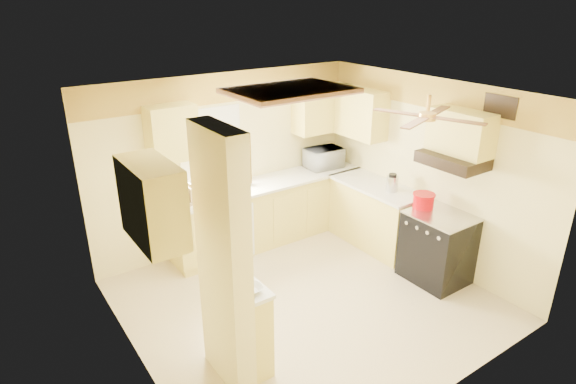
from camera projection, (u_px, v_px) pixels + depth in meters
floor at (306, 300)px, 5.85m from camera, size 4.00×4.00×0.00m
ceiling at (310, 95)px, 4.90m from camera, size 4.00×4.00×0.00m
wall_back at (227, 162)px, 6.82m from camera, size 4.00×0.00×4.00m
wall_front at (448, 285)px, 3.94m from camera, size 4.00×0.00×4.00m
wall_left at (131, 259)px, 4.32m from camera, size 0.00×3.80×3.80m
wall_right at (427, 172)px, 6.44m from camera, size 0.00×3.80×3.80m
wallpaper_border at (224, 88)px, 6.41m from camera, size 4.00×0.02×0.40m
partition_column at (224, 263)px, 4.25m from camera, size 0.20×0.70×2.50m
partition_ledge at (248, 328)px, 4.67m from camera, size 0.25×0.55×0.90m
ledge_top at (246, 287)px, 4.49m from camera, size 0.28×0.58×0.04m
lower_cabinets_back at (269, 212)px, 7.16m from camera, size 3.00×0.60×0.90m
lower_cabinets_right at (375, 216)px, 7.04m from camera, size 0.60×1.40×0.90m
countertop_back at (269, 183)px, 6.98m from camera, size 3.04×0.64×0.04m
countertop_right at (377, 186)px, 6.85m from camera, size 0.64×1.44×0.04m
dishwasher_panel at (235, 234)px, 6.54m from camera, size 0.58×0.02×0.80m
window at (211, 145)px, 6.56m from camera, size 0.92×0.02×1.02m
upper_cab_back_left at (172, 133)px, 6.01m from camera, size 0.60×0.35×0.70m
upper_cab_back_right at (322, 109)px, 7.28m from camera, size 0.90×0.35×0.70m
upper_cab_right at (357, 112)px, 7.06m from camera, size 0.35×1.00×0.70m
upper_cab_left_wall at (152, 202)px, 4.00m from camera, size 0.35×0.75×0.70m
upper_cab_over_stove at (461, 132)px, 5.66m from camera, size 0.35×0.76×0.52m
stove at (437, 247)px, 6.14m from camera, size 0.68×0.77×0.92m
range_hood at (453, 160)px, 5.74m from camera, size 0.50×0.76×0.14m
poster_menu at (232, 198)px, 4.08m from camera, size 0.02×0.42×0.57m
poster_nashville at (235, 265)px, 4.33m from camera, size 0.02×0.42×0.57m
ceiling_light_panel at (290, 91)px, 5.35m from camera, size 1.35×0.95×0.06m
ceiling_fan at (427, 116)px, 4.98m from camera, size 1.15×1.15×0.26m
vent_grate at (500, 106)px, 5.34m from camera, size 0.02×0.40×0.25m
microwave at (324, 158)px, 7.49m from camera, size 0.59×0.42×0.31m
bowl at (252, 289)px, 4.38m from camera, size 0.21×0.21×0.05m
dutch_oven at (424, 200)px, 6.15m from camera, size 0.28×0.28×0.19m
kettle at (392, 183)px, 6.59m from camera, size 0.16×0.16×0.25m
dish_rack at (190, 196)px, 6.26m from camera, size 0.43×0.34×0.23m
utensil_crock at (248, 180)px, 6.82m from camera, size 0.11×0.11×0.22m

